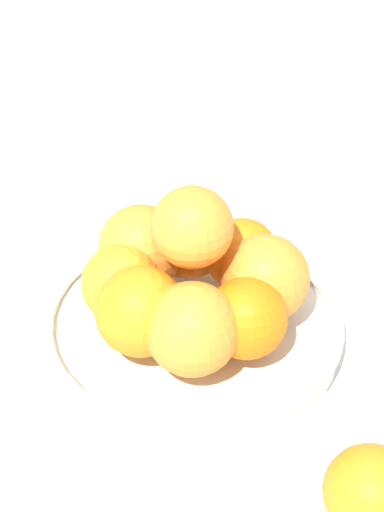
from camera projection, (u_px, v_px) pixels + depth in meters
The scene contains 4 objects.
ground_plane at pixel (192, 337), 0.81m from camera, with size 4.00×4.00×0.00m, color silver.
fruit_bowl at pixel (192, 325), 0.80m from camera, with size 0.28×0.28×0.03m.
orange_pile at pixel (190, 276), 0.76m from camera, with size 0.20×0.20×0.14m.
stray_orange at pixel (371, 492), 0.64m from camera, with size 0.07×0.07×0.07m, color orange.
Camera 1 is at (0.21, 0.54, 0.57)m, focal length 60.00 mm.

